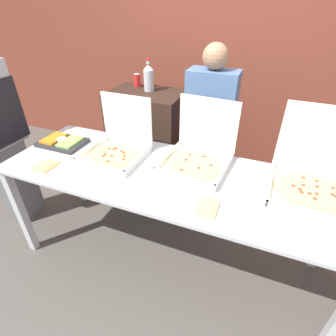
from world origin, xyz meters
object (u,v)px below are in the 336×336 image
at_px(paper_plate_front_right, 46,166).
at_px(veggie_tray, 62,142).
at_px(pizza_box_near_right, 198,154).
at_px(soda_can_silver, 150,80).
at_px(person_guest_plaid, 208,139).
at_px(soda_can_colored, 137,80).
at_px(pizza_box_near_left, 313,178).
at_px(paper_plate_front_center, 207,207).
at_px(pizza_box_far_left, 118,146).
at_px(soda_bottle, 149,77).

xyz_separation_m(paper_plate_front_right, veggie_tray, (-0.14, 0.34, 0.01)).
height_order(pizza_box_near_right, veggie_tray, pizza_box_near_right).
height_order(soda_can_silver, person_guest_plaid, person_guest_plaid).
bearing_deg(pizza_box_near_right, soda_can_silver, 137.19).
distance_m(soda_can_colored, person_guest_plaid, 0.96).
distance_m(paper_plate_front_right, person_guest_plaid, 1.34).
bearing_deg(pizza_box_near_left, soda_can_colored, 155.35).
height_order(paper_plate_front_right, veggie_tray, veggie_tray).
height_order(pizza_box_near_right, paper_plate_front_center, pizza_box_near_right).
distance_m(pizza_box_far_left, pizza_box_near_left, 1.37).
bearing_deg(person_guest_plaid, pizza_box_near_right, 94.77).
bearing_deg(pizza_box_near_left, paper_plate_front_center, -141.42).
bearing_deg(soda_can_colored, person_guest_plaid, -19.88).
bearing_deg(soda_can_colored, veggie_tray, -106.43).
distance_m(pizza_box_near_left, soda_can_silver, 1.74).
xyz_separation_m(pizza_box_far_left, paper_plate_front_right, (-0.39, -0.36, -0.07)).
height_order(pizza_box_near_left, soda_can_colored, pizza_box_near_left).
distance_m(pizza_box_far_left, soda_bottle, 0.85).
bearing_deg(paper_plate_front_center, soda_can_silver, 126.70).
distance_m(pizza_box_far_left, paper_plate_front_right, 0.54).
relative_size(paper_plate_front_right, person_guest_plaid, 0.15).
bearing_deg(paper_plate_front_center, pizza_box_far_left, 156.24).
relative_size(soda_can_colored, person_guest_plaid, 0.08).
xyz_separation_m(paper_plate_front_center, soda_can_colored, (-1.07, 1.22, 0.32)).
xyz_separation_m(pizza_box_near_left, person_guest_plaid, (-0.80, 0.49, -0.10)).
distance_m(pizza_box_near_right, soda_can_colored, 1.19).
bearing_deg(soda_bottle, pizza_box_near_right, -44.02).
bearing_deg(veggie_tray, soda_bottle, 61.76).
distance_m(paper_plate_front_right, paper_plate_front_center, 1.20).
relative_size(paper_plate_front_right, paper_plate_front_center, 0.99).
bearing_deg(veggie_tray, soda_can_colored, 73.57).
relative_size(soda_bottle, soda_can_colored, 2.35).
bearing_deg(pizza_box_far_left, paper_plate_front_right, -136.26).
bearing_deg(soda_bottle, paper_plate_front_center, -51.64).
xyz_separation_m(paper_plate_front_center, veggie_tray, (-1.33, 0.33, 0.01)).
height_order(pizza_box_near_right, soda_can_silver, pizza_box_near_right).
distance_m(pizza_box_near_left, person_guest_plaid, 0.94).
height_order(pizza_box_far_left, soda_can_colored, pizza_box_far_left).
xyz_separation_m(veggie_tray, soda_bottle, (0.43, 0.81, 0.38)).
bearing_deg(paper_plate_front_right, soda_can_silver, 78.85).
xyz_separation_m(pizza_box_near_right, paper_plate_front_right, (-1.00, -0.46, -0.07)).
height_order(soda_can_silver, soda_can_colored, same).
distance_m(paper_plate_front_center, soda_bottle, 1.50).
xyz_separation_m(pizza_box_near_left, veggie_tray, (-1.90, -0.10, -0.06)).
height_order(pizza_box_far_left, paper_plate_front_right, pizza_box_far_left).
bearing_deg(pizza_box_far_left, paper_plate_front_center, -23.00).
height_order(pizza_box_near_right, paper_plate_front_right, pizza_box_near_right).
relative_size(pizza_box_far_left, veggie_tray, 1.20).
bearing_deg(soda_can_colored, soda_bottle, -26.13).
xyz_separation_m(pizza_box_near_left, soda_can_colored, (-1.63, 0.79, 0.25)).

